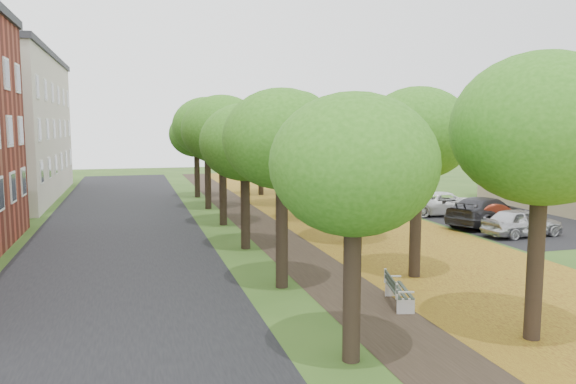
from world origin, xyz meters
TOP-DOWN VIEW (x-y plane):
  - ground at (0.00, 0.00)m, footprint 120.00×120.00m
  - street_asphalt at (-7.50, 15.00)m, footprint 8.00×70.00m
  - footpath at (0.00, 15.00)m, footprint 3.20×70.00m
  - leaf_verge at (5.00, 15.00)m, footprint 7.50×70.00m
  - parking_lot at (13.50, 16.00)m, footprint 9.00×16.00m
  - tree_row_west at (-2.20, 15.00)m, footprint 4.04×34.04m
  - tree_row_east at (2.60, 15.00)m, footprint 4.04×34.04m
  - bench at (0.60, 3.32)m, footprint 0.95×1.88m
  - car_silver at (11.00, 11.08)m, footprint 4.11×1.96m
  - car_red at (11.00, 13.52)m, footprint 4.14×2.32m
  - car_grey at (11.00, 13.94)m, footprint 5.71×4.17m
  - car_white at (11.00, 17.61)m, footprint 5.31×3.46m

SIDE VIEW (x-z plane):
  - ground at x=0.00m, z-range 0.00..0.00m
  - street_asphalt at x=-7.50m, z-range 0.00..0.01m
  - parking_lot at x=13.50m, z-range 0.00..0.01m
  - footpath at x=0.00m, z-range 0.00..0.01m
  - leaf_verge at x=5.00m, z-range 0.00..0.01m
  - bench at x=0.60m, z-range 0.02..0.87m
  - car_red at x=11.00m, z-range 0.00..1.29m
  - car_silver at x=11.00m, z-range 0.00..1.36m
  - car_white at x=11.00m, z-range 0.00..1.36m
  - car_grey at x=11.00m, z-range 0.00..1.54m
  - tree_row_west at x=-2.20m, z-range 1.49..7.97m
  - tree_row_east at x=2.60m, z-range 1.49..7.97m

